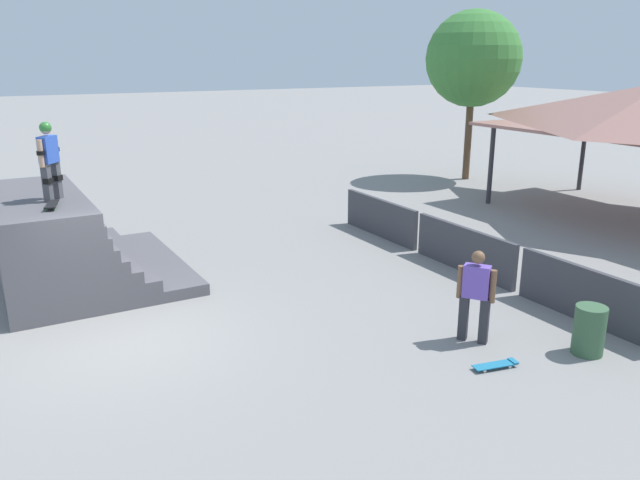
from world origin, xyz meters
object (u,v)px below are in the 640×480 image
(skater_on_deck, at_px, (49,156))
(trash_bin, at_px, (589,330))
(skateboard_on_ground, at_px, (497,365))
(skateboard_on_deck, at_px, (52,205))
(bystander_walking, at_px, (476,292))
(tree_far_back, at_px, (473,59))

(skater_on_deck, bearing_deg, trash_bin, 83.86)
(skater_on_deck, bearing_deg, skateboard_on_ground, 77.71)
(skateboard_on_deck, height_order, skateboard_on_ground, skateboard_on_deck)
(bystander_walking, height_order, trash_bin, bystander_walking)
(bystander_walking, bearing_deg, skateboard_on_deck, 12.51)
(skater_on_deck, distance_m, bystander_walking, 8.74)
(skateboard_on_ground, bearing_deg, skater_on_deck, 139.58)
(skater_on_deck, height_order, trash_bin, skater_on_deck)
(skateboard_on_deck, bearing_deg, skater_on_deck, -177.35)
(skateboard_on_deck, xyz_separation_m, skateboard_on_ground, (6.36, 5.69, -2.02))
(bystander_walking, distance_m, skateboard_on_ground, 1.34)
(skateboard_on_deck, distance_m, bystander_walking, 8.19)
(skateboard_on_deck, bearing_deg, bystander_walking, 61.52)
(skateboard_on_deck, bearing_deg, trash_bin, 61.00)
(bystander_walking, height_order, skateboard_on_ground, bystander_walking)
(tree_far_back, bearing_deg, trash_bin, -34.93)
(skateboard_on_deck, relative_size, tree_far_back, 0.13)
(skater_on_deck, bearing_deg, bystander_walking, 83.61)
(skater_on_deck, xyz_separation_m, skateboard_on_deck, (0.70, -0.13, -0.85))
(skater_on_deck, xyz_separation_m, skateboard_on_ground, (7.07, 5.56, -2.87))
(skateboard_on_ground, relative_size, tree_far_back, 0.12)
(skater_on_deck, relative_size, skateboard_on_deck, 1.88)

